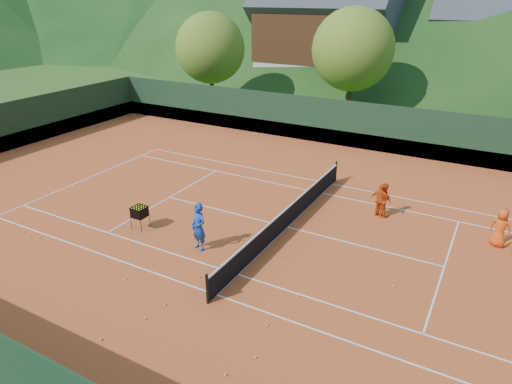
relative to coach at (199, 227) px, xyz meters
The scene contains 34 objects.
ground 4.11m from the coach, 56.17° to the left, with size 400.00×400.00×0.00m, color #2B4D18.
clay_court 4.11m from the coach, 56.17° to the left, with size 40.00×24.00×0.02m, color #BD491E.
coach is the anchor object (origin of this frame).
student_a 8.44m from the coach, 49.78° to the left, with size 0.75×0.59×1.55m, color #D24B12.
student_b 8.28m from the coach, 49.44° to the left, with size 0.91×0.38×1.56m, color #E14E14.
student_c 11.81m from the coach, 30.28° to the left, with size 0.78×0.51×1.60m, color #E75114.
tennis_ball_0 4.85m from the coach, 11.42° to the right, with size 0.07×0.07×0.07m, color #C4DD24.
tennis_ball_1 5.28m from the coach, 31.63° to the right, with size 0.07×0.07×0.07m, color #C4DD24.
tennis_ball_2 5.72m from the coach, 84.94° to the right, with size 0.07×0.07×0.07m, color #C4DD24.
tennis_ball_5 2.45m from the coach, 38.88° to the right, with size 0.07×0.07×0.07m, color #C4DD24.
tennis_ball_6 7.43m from the coach, ahead, with size 0.07×0.07×0.07m, color #C4DD24.
tennis_ball_7 2.05m from the coach, 50.74° to the left, with size 0.07×0.07×0.07m, color #C4DD24.
tennis_ball_8 4.49m from the coach, 77.07° to the right, with size 0.07×0.07×0.07m, color #C4DD24.
tennis_ball_9 8.04m from the coach, 12.85° to the left, with size 0.07×0.07×0.07m, color #C4DD24.
tennis_ball_10 3.39m from the coach, 18.93° to the left, with size 0.07×0.07×0.07m, color #C4DD24.
tennis_ball_11 6.81m from the coach, 158.22° to the right, with size 0.07×0.07×0.07m, color #C4DD24.
tennis_ball_12 3.74m from the coach, 72.64° to the right, with size 0.07×0.07×0.07m, color #C4DD24.
tennis_ball_13 3.62m from the coach, 139.68° to the left, with size 0.07×0.07×0.07m, color #C4DD24.
tennis_ball_14 6.32m from the coach, 40.47° to the right, with size 0.07×0.07×0.07m, color #C4DD24.
tennis_ball_15 4.82m from the coach, 150.87° to the left, with size 0.07×0.07×0.07m, color #C4DD24.
tennis_ball_16 7.33m from the coach, behind, with size 0.07×0.07×0.07m, color #C4DD24.
tennis_ball_17 6.62m from the coach, behind, with size 0.07×0.07×0.07m, color #C4DD24.
tennis_ball_18 7.73m from the coach, 160.76° to the right, with size 0.07×0.07×0.07m, color #C4DD24.
tennis_ball_19 3.30m from the coach, 109.22° to the right, with size 0.07×0.07×0.07m, color #C4DD24.
tennis_ball_20 6.69m from the coach, 48.72° to the right, with size 0.07×0.07×0.07m, color #C4DD24.
tennis_ball_21 2.21m from the coach, 54.72° to the right, with size 0.07×0.07×0.07m, color #C4DD24.
court_lines 4.11m from the coach, 56.17° to the left, with size 23.83×11.03×0.00m.
tennis_net 4.02m from the coach, 56.17° to the left, with size 0.10×12.07×1.10m.
perimeter_fence 4.00m from the coach, 56.17° to the left, with size 40.40×24.24×3.00m.
ball_hopper 3.22m from the coach, behind, with size 0.57×0.57×1.00m.
chalet_left 34.52m from the coach, 103.14° to the left, with size 13.80×9.93×12.92m.
chalet_mid 38.42m from the coach, 77.57° to the left, with size 12.65×8.82×11.45m.
tree_a 25.67m from the coach, 122.88° to the left, with size 6.00×6.00×7.88m.
tree_b 23.76m from the coach, 94.36° to the left, with size 6.40×6.40×8.40m.
Camera 1 is at (7.23, -15.82, 9.29)m, focal length 32.00 mm.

